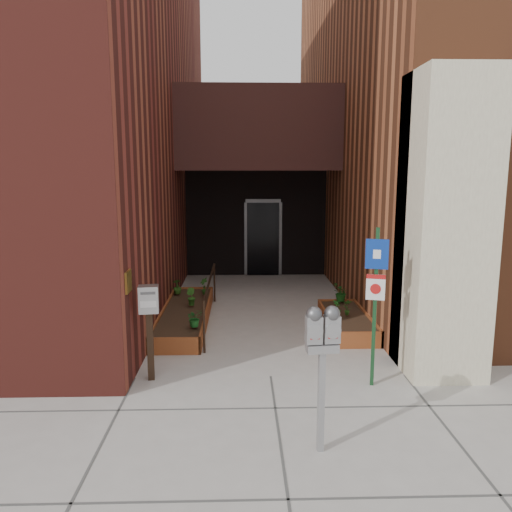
{
  "coord_description": "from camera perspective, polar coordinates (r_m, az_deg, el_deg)",
  "views": [
    {
      "loc": [
        -0.42,
        -6.96,
        3.02
      ],
      "look_at": [
        -0.16,
        1.8,
        1.5
      ],
      "focal_mm": 35.0,
      "sensor_mm": 36.0,
      "label": 1
    }
  ],
  "objects": [
    {
      "name": "sign_post",
      "position": [
        7.06,
        13.5,
        -3.84
      ],
      "size": [
        0.3,
        0.11,
        2.25
      ],
      "color": "#153B1D",
      "rests_on": "ground"
    },
    {
      "name": "planter_left",
      "position": [
        10.14,
        -8.06,
        -6.8
      ],
      "size": [
        0.9,
        3.6,
        0.3
      ],
      "color": "brown",
      "rests_on": "ground"
    },
    {
      "name": "shrub_right_c",
      "position": [
        10.58,
        9.66,
        -4.17
      ],
      "size": [
        0.47,
        0.47,
        0.37
      ],
      "primitive_type": "imported",
      "rotation": [
        0.0,
        0.0,
        4.07
      ],
      "color": "#175117",
      "rests_on": "planter_right"
    },
    {
      "name": "shrub_left_a",
      "position": [
        8.87,
        -7.03,
        -7.02
      ],
      "size": [
        0.4,
        0.4,
        0.32
      ],
      "primitive_type": "imported",
      "rotation": [
        0.0,
        0.0,
        0.62
      ],
      "color": "#1A5C1F",
      "rests_on": "planter_left"
    },
    {
      "name": "planter_right",
      "position": [
        9.81,
        10.36,
        -7.44
      ],
      "size": [
        0.8,
        2.2,
        0.3
      ],
      "color": "brown",
      "rests_on": "ground"
    },
    {
      "name": "shrub_left_d",
      "position": [
        11.06,
        -5.95,
        -3.45
      ],
      "size": [
        0.28,
        0.28,
        0.38
      ],
      "primitive_type": "imported",
      "rotation": [
        0.0,
        0.0,
        5.33
      ],
      "color": "#1F5017",
      "rests_on": "planter_left"
    },
    {
      "name": "architecture",
      "position": [
        13.99,
        -0.73,
        17.89
      ],
      "size": [
        20.0,
        14.6,
        10.0
      ],
      "color": "maroon",
      "rests_on": "ground"
    },
    {
      "name": "shrub_right_b",
      "position": [
        9.64,
        10.41,
        -5.77
      ],
      "size": [
        0.17,
        0.17,
        0.31
      ],
      "primitive_type": "imported",
      "rotation": [
        0.0,
        0.0,
        3.19
      ],
      "color": "#235618",
      "rests_on": "planter_right"
    },
    {
      "name": "shrub_left_b",
      "position": [
        10.25,
        -7.47,
        -4.63
      ],
      "size": [
        0.28,
        0.28,
        0.35
      ],
      "primitive_type": "imported",
      "rotation": [
        0.0,
        0.0,
        2.38
      ],
      "color": "#265D1A",
      "rests_on": "planter_left"
    },
    {
      "name": "shrub_right_a",
      "position": [
        9.51,
        9.16,
        -5.96
      ],
      "size": [
        0.24,
        0.24,
        0.31
      ],
      "primitive_type": "imported",
      "rotation": [
        0.0,
        0.0,
        1.01
      ],
      "color": "#195418",
      "rests_on": "planter_right"
    },
    {
      "name": "payment_dropbox",
      "position": [
        7.32,
        -12.12,
        -6.33
      ],
      "size": [
        0.3,
        0.24,
        1.4
      ],
      "color": "black",
      "rests_on": "ground"
    },
    {
      "name": "handrail",
      "position": [
        9.89,
        -5.3,
        -3.5
      ],
      "size": [
        0.04,
        3.34,
        0.9
      ],
      "color": "black",
      "rests_on": "ground"
    },
    {
      "name": "shrub_left_c",
      "position": [
        11.21,
        -8.98,
        -3.46
      ],
      "size": [
        0.24,
        0.24,
        0.33
      ],
      "primitive_type": "imported",
      "rotation": [
        0.0,
        0.0,
        3.56
      ],
      "color": "#295919",
      "rests_on": "planter_left"
    },
    {
      "name": "ground",
      "position": [
        7.6,
        1.68,
        -13.6
      ],
      "size": [
        80.0,
        80.0,
        0.0
      ],
      "primitive_type": "plane",
      "color": "#9E9991",
      "rests_on": "ground"
    },
    {
      "name": "parking_meter",
      "position": [
        5.34,
        7.61,
        -9.5
      ],
      "size": [
        0.37,
        0.19,
        1.63
      ],
      "color": "#969698",
      "rests_on": "ground"
    }
  ]
}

